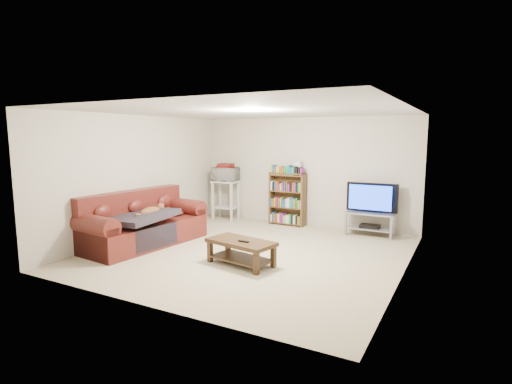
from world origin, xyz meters
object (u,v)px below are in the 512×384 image
Objects in this scene: sofa at (142,226)px; coffee_table at (241,248)px; tv_stand at (370,220)px; bookshelf at (287,198)px.

sofa is 2.07× the size of coffee_table.
sofa reaches higher than tv_stand.
tv_stand is at bearing 75.08° from coffee_table.
sofa is 2.24m from coffee_table.
bookshelf is at bearing 176.23° from tv_stand.
tv_stand is at bearing 42.13° from sofa.
bookshelf is (1.72, 2.77, 0.27)m from sofa.
coffee_table is at bearing -79.32° from bookshelf.
sofa is at bearing -173.50° from coffee_table.
sofa is at bearing -143.75° from tv_stand.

